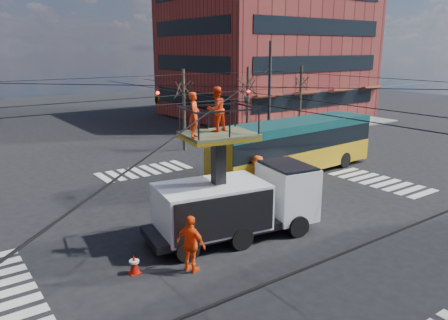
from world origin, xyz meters
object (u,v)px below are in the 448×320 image
utility_truck (237,189)px  worker_ground (191,244)px  traffic_cone (134,264)px  flagger (257,175)px  city_bus (294,145)px

utility_truck → worker_ground: (-3.03, -1.45, -1.00)m
traffic_cone → worker_ground: worker_ground is taller
worker_ground → flagger: size_ratio=0.99×
utility_truck → city_bus: size_ratio=0.62×
city_bus → traffic_cone: 14.44m
utility_truck → worker_ground: 3.51m
traffic_cone → flagger: 9.77m
city_bus → traffic_cone: (-13.14, -5.84, -1.38)m
utility_truck → flagger: bearing=51.1°
traffic_cone → flagger: size_ratio=0.33×
worker_ground → flagger: bearing=-74.8°
utility_truck → city_bus: (8.45, 5.41, -0.29)m
city_bus → traffic_cone: city_bus is taller
city_bus → traffic_cone: bearing=-158.7°
city_bus → utility_truck: bearing=-150.0°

